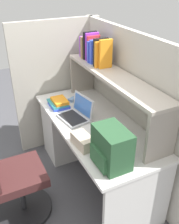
% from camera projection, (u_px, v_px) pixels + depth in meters
% --- Properties ---
extents(ground_plane, '(8.00, 8.00, 0.00)m').
position_uv_depth(ground_plane, '(94.00, 178.00, 2.82)').
color(ground_plane, '#4C4C51').
extents(desk, '(1.60, 0.70, 0.73)m').
position_uv_depth(desk, '(78.00, 130.00, 2.92)').
color(desk, silver).
rests_on(desk, ground_plane).
extents(cubicle_partition_rear, '(1.84, 0.05, 1.55)m').
position_uv_depth(cubicle_partition_rear, '(128.00, 109.00, 2.58)').
color(cubicle_partition_rear, '#B2ADA0').
rests_on(cubicle_partition_rear, ground_plane).
extents(cubicle_partition_left, '(0.05, 1.06, 1.55)m').
position_uv_depth(cubicle_partition_left, '(58.00, 86.00, 3.08)').
color(cubicle_partition_left, '#B2ADA0').
rests_on(cubicle_partition_left, ground_plane).
extents(overhead_hutch, '(1.44, 0.28, 0.45)m').
position_uv_depth(overhead_hutch, '(114.00, 84.00, 2.36)').
color(overhead_hutch, gray).
rests_on(overhead_hutch, desk).
extents(reference_books_on_shelf, '(0.45, 0.17, 0.28)m').
position_uv_depth(reference_books_on_shelf, '(95.00, 50.00, 2.56)').
color(reference_books_on_shelf, purple).
rests_on(reference_books_on_shelf, overhead_hutch).
extents(laptop, '(0.35, 0.30, 0.22)m').
position_uv_depth(laptop, '(77.00, 113.00, 2.50)').
color(laptop, '#B7BABF').
rests_on(laptop, desk).
extents(backpack, '(0.30, 0.23, 0.30)m').
position_uv_depth(backpack, '(111.00, 148.00, 1.87)').
color(backpack, '#264C2D').
rests_on(backpack, desk).
extents(computer_mouse, '(0.10, 0.12, 0.03)m').
position_uv_depth(computer_mouse, '(73.00, 99.00, 2.84)').
color(computer_mouse, '#7299C6').
rests_on(computer_mouse, desk).
extents(paper_cup, '(0.08, 0.08, 0.11)m').
position_uv_depth(paper_cup, '(104.00, 136.00, 2.16)').
color(paper_cup, white).
rests_on(paper_cup, desk).
extents(tissue_box, '(0.23, 0.14, 0.10)m').
position_uv_depth(tissue_box, '(83.00, 141.00, 2.10)').
color(tissue_box, '#BFB299').
rests_on(tissue_box, desk).
extents(desk_book_stack, '(0.24, 0.18, 0.08)m').
position_uv_depth(desk_book_stack, '(59.00, 103.00, 2.72)').
color(desk_book_stack, blue).
rests_on(desk_book_stack, desk).
extents(office_chair, '(0.52, 0.52, 0.93)m').
position_uv_depth(office_chair, '(13.00, 182.00, 2.23)').
color(office_chair, black).
rests_on(office_chair, ground_plane).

